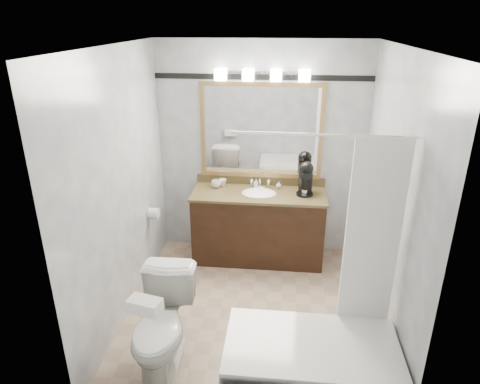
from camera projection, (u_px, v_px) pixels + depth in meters
The scene contains 15 objects.
room at pixel (252, 195), 3.78m from camera, with size 2.42×2.62×2.52m.
vanity at pixel (258, 225), 5.03m from camera, with size 1.53×0.58×0.97m.
mirror at pixel (261, 131), 4.87m from camera, with size 1.40×0.04×1.10m.
vanity_light_bar at pixel (262, 75), 4.57m from camera, with size 1.02×0.14×0.12m.
accent_stripe at pixel (262, 77), 4.65m from camera, with size 2.40×0.01×0.06m, color black.
bathtub at pixel (314, 359), 3.27m from camera, with size 1.30×0.75×1.96m.
tp_roll at pixel (154, 213), 4.71m from camera, with size 0.12×0.12×0.11m, color white.
toilet at pixel (162, 326), 3.44m from camera, with size 0.45×0.79×0.81m, color white.
tissue_box at pixel (145, 305), 2.97m from camera, with size 0.23×0.13×0.09m, color white.
coffee_maker at pixel (306, 177), 4.79m from camera, with size 0.19×0.24×0.37m.
cup_left at pixel (216, 184), 5.00m from camera, with size 0.11×0.11×0.09m, color white.
cup_right at pixel (223, 182), 5.06m from camera, with size 0.09×0.09×0.08m, color white.
soap_bottle_a at pixel (256, 184), 4.99m from camera, with size 0.05×0.05×0.11m, color white.
soap_bottle_b at pixel (279, 185), 4.99m from camera, with size 0.06×0.06×0.08m, color white.
soap_bar at pixel (260, 188), 4.97m from camera, with size 0.08×0.05×0.02m, color beige.
Camera 1 is at (0.26, -3.48, 2.72)m, focal length 32.00 mm.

